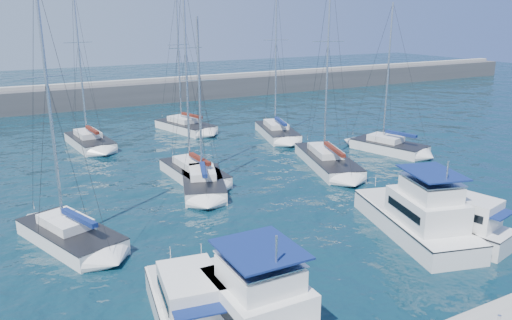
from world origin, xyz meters
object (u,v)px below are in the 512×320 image
sailboat_mid_c (203,183)px  sailboat_back_a (90,141)px  motor_yacht_stbd_inner (419,218)px  sailboat_mid_e (389,146)px  sailboat_mid_b (194,172)px  motor_yacht_port_outer (189,308)px  sailboat_mid_d (327,160)px  motor_yacht_port_inner (250,310)px  motor_yacht_stbd_outer (463,226)px  sailboat_mid_a (70,235)px  sailboat_back_c (277,132)px  sailboat_back_b (185,126)px

sailboat_mid_c → sailboat_back_a: sailboat_back_a is taller
motor_yacht_stbd_inner → sailboat_mid_e: size_ratio=0.72×
sailboat_mid_b → sailboat_mid_c: bearing=-100.2°
motor_yacht_port_outer → sailboat_back_a: sailboat_back_a is taller
motor_yacht_stbd_inner → sailboat_back_a: (-13.12, 30.96, -0.58)m
motor_yacht_port_outer → sailboat_mid_c: bearing=74.1°
sailboat_mid_c → sailboat_mid_d: sailboat_mid_d is taller
motor_yacht_port_inner → motor_yacht_stbd_outer: size_ratio=1.43×
motor_yacht_stbd_inner → sailboat_mid_c: sailboat_mid_c is taller
sailboat_mid_d → sailboat_mid_a: bearing=-149.3°
motor_yacht_stbd_outer → sailboat_mid_e: (10.17, 17.01, -0.42)m
sailboat_back_c → motor_yacht_port_outer: bearing=-111.6°
sailboat_mid_d → sailboat_back_b: sailboat_mid_d is taller
motor_yacht_stbd_inner → sailboat_mid_a: bearing=169.8°
motor_yacht_stbd_inner → sailboat_back_c: size_ratio=0.62×
motor_yacht_port_inner → motor_yacht_stbd_outer: bearing=7.6°
sailboat_mid_e → sailboat_back_b: 22.69m
motor_yacht_stbd_inner → sailboat_mid_c: size_ratio=0.78×
sailboat_mid_a → motor_yacht_stbd_outer: bearing=-47.6°
sailboat_back_b → motor_yacht_port_outer: bearing=-126.2°
sailboat_mid_b → sailboat_back_b: (5.55, 16.55, -0.02)m
motor_yacht_port_inner → sailboat_mid_b: size_ratio=0.53×
motor_yacht_port_outer → sailboat_mid_e: size_ratio=0.51×
sailboat_mid_d → sailboat_back_c: (1.79, 11.54, 0.01)m
sailboat_back_a → sailboat_back_c: bearing=-21.5°
motor_yacht_port_inner → sailboat_back_b: bearing=73.6°
motor_yacht_stbd_inner → sailboat_mid_d: bearing=90.4°
motor_yacht_stbd_outer → sailboat_mid_d: sailboat_mid_d is taller
sailboat_mid_c → motor_yacht_stbd_inner: bearing=-40.7°
motor_yacht_port_outer → sailboat_mid_c: size_ratio=0.55×
sailboat_mid_d → sailboat_mid_b: bearing=-174.5°
sailboat_mid_a → sailboat_back_a: (5.29, 22.17, 0.01)m
sailboat_mid_c → sailboat_back_a: 17.95m
motor_yacht_stbd_outer → sailboat_back_a: 35.95m
motor_yacht_stbd_outer → sailboat_back_a: bearing=100.9°
motor_yacht_stbd_outer → sailboat_mid_e: size_ratio=0.43×
sailboat_mid_e → motor_yacht_stbd_inner: bearing=-144.2°
motor_yacht_stbd_outer → sailboat_back_b: sailboat_back_b is taller
motor_yacht_stbd_inner → sailboat_mid_c: bearing=135.9°
motor_yacht_port_outer → sailboat_mid_d: size_ratio=0.42×
motor_yacht_port_inner → motor_yacht_stbd_inner: 13.80m
sailboat_mid_b → sailboat_back_c: 16.14m
motor_yacht_stbd_outer → motor_yacht_port_inner: bearing=173.9°
sailboat_mid_a → sailboat_mid_c: 11.42m
sailboat_mid_a → sailboat_mid_d: (22.17, 5.36, -0.01)m
motor_yacht_port_inner → sailboat_back_c: 34.93m
sailboat_mid_c → sailboat_mid_d: 11.87m
motor_yacht_stbd_inner → sailboat_mid_b: sailboat_mid_b is taller
motor_yacht_port_outer → motor_yacht_stbd_outer: bearing=9.6°
motor_yacht_stbd_inner → motor_yacht_port_outer: bearing=-157.0°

